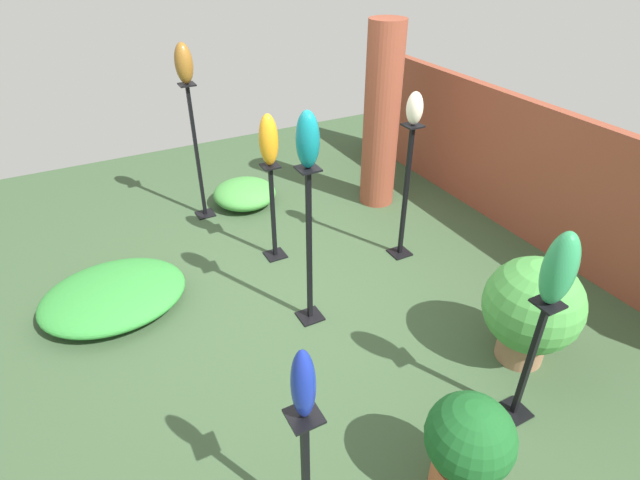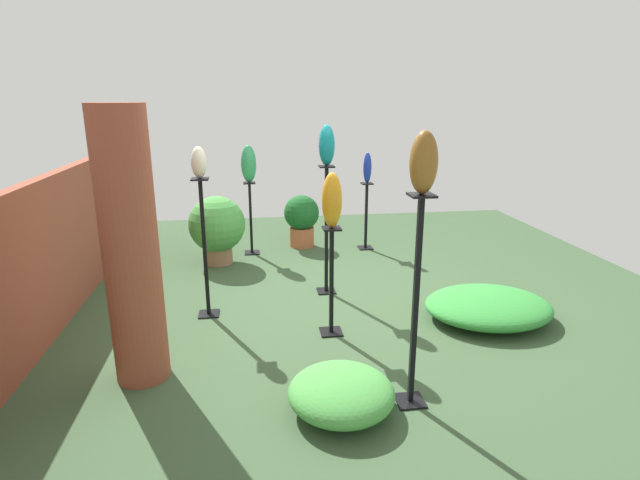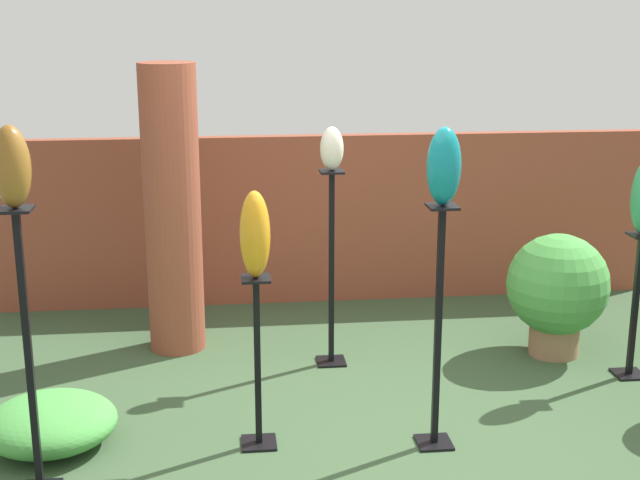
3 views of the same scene
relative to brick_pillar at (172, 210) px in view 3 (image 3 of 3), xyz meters
name	(u,v)px [view 3 (image 3 of 3)]	position (x,y,z in m)	size (l,w,h in m)	color
ground_plane	(373,437)	(1.20, -1.56, -1.04)	(8.00, 8.00, 0.00)	#385133
brick_wall_back	(324,219)	(1.20, 0.98, -0.33)	(5.60, 0.12, 1.41)	brown
brick_pillar	(172,210)	(0.00, 0.00, 0.00)	(0.40, 0.40, 2.07)	brown
pedestal_bronze	(30,366)	(-0.63, -1.96, -0.33)	(0.20, 0.20, 1.52)	black
pedestal_jade	(634,313)	(3.08, -0.87, -0.58)	(0.20, 0.20, 1.00)	black
pedestal_teal	(438,338)	(1.53, -1.68, -0.38)	(0.20, 0.20, 1.41)	black
pedestal_amber	(258,371)	(0.53, -1.57, -0.58)	(0.20, 0.20, 1.01)	black
pedestal_ivory	(331,276)	(1.09, -0.42, -0.40)	(0.20, 0.20, 1.38)	black
art_vase_bronze	(11,167)	(-0.63, -1.96, 0.68)	(0.18, 0.18, 0.40)	brown
art_vase_teal	(444,166)	(1.53, -1.68, 0.59)	(0.19, 0.17, 0.42)	#0F727A
art_vase_amber	(255,235)	(0.53, -1.57, 0.21)	(0.17, 0.18, 0.49)	orange
art_vase_ivory	(332,149)	(1.09, -0.42, 0.49)	(0.16, 0.14, 0.29)	beige
potted_plant_mid_left	(557,288)	(2.71, -0.44, -0.54)	(0.73, 0.73, 0.89)	#936B4C
foliage_bed_west	(51,423)	(-0.66, -1.45, -0.90)	(0.75, 0.74, 0.28)	#479942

